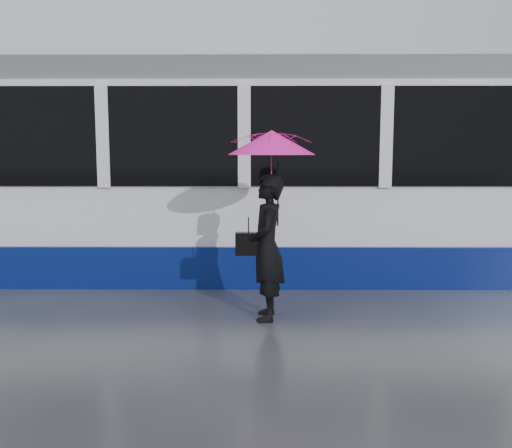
{
  "coord_description": "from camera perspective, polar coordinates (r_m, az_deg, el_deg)",
  "views": [
    {
      "loc": [
        0.79,
        -6.85,
        2.0
      ],
      "look_at": [
        0.74,
        0.15,
        1.1
      ],
      "focal_mm": 40.0,
      "sensor_mm": 36.0,
      "label": 1
    }
  ],
  "objects": [
    {
      "name": "handbag",
      "position": [
        6.75,
        -0.75,
        -1.98
      ],
      "size": [
        0.31,
        0.14,
        0.45
      ],
      "rotation": [
        0.0,
        0.0,
        -0.0
      ],
      "color": "black",
      "rests_on": "ground"
    },
    {
      "name": "woman",
      "position": [
        6.74,
        1.12,
        -2.36
      ],
      "size": [
        0.42,
        0.63,
        1.73
      ],
      "primitive_type": "imported",
      "rotation": [
        0.0,
        0.0,
        -1.57
      ],
      "color": "black",
      "rests_on": "ground"
    },
    {
      "name": "ground",
      "position": [
        7.18,
        -5.96,
        -8.89
      ],
      "size": [
        90.0,
        90.0,
        0.0
      ],
      "primitive_type": "plane",
      "color": "#2C2C31",
      "rests_on": "ground"
    },
    {
      "name": "tram",
      "position": [
        10.07,
        -21.37,
        4.77
      ],
      "size": [
        26.0,
        2.56,
        3.35
      ],
      "color": "white",
      "rests_on": "ground"
    },
    {
      "name": "rails",
      "position": [
        9.59,
        -4.31,
        -4.67
      ],
      "size": [
        34.0,
        1.51,
        0.02
      ],
      "color": "#3F3D38",
      "rests_on": "ground"
    },
    {
      "name": "umbrella",
      "position": [
        6.64,
        1.57,
        6.45
      ],
      "size": [
        1.02,
        1.02,
        1.17
      ],
      "rotation": [
        0.0,
        0.0,
        -0.0
      ],
      "color": "#DE127C",
      "rests_on": "ground"
    }
  ]
}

